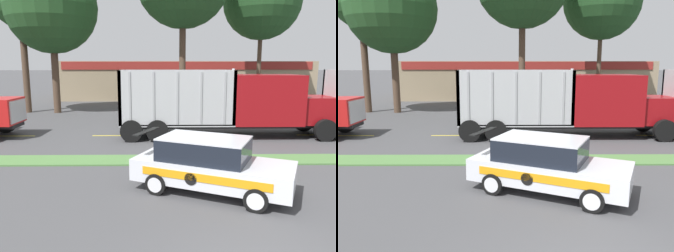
% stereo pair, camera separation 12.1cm
% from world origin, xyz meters
% --- Properties ---
extents(grass_verge, '(120.00, 1.34, 0.06)m').
position_xyz_m(grass_verge, '(0.00, 7.72, 0.03)').
color(grass_verge, '#517F42').
rests_on(grass_verge, ground_plane).
extents(centre_line_3, '(2.40, 0.14, 0.01)m').
position_xyz_m(centre_line_3, '(-9.64, 12.38, 0.00)').
color(centre_line_3, yellow).
rests_on(centre_line_3, ground_plane).
extents(centre_line_4, '(2.40, 0.14, 0.01)m').
position_xyz_m(centre_line_4, '(-4.24, 12.38, 0.00)').
color(centre_line_4, yellow).
rests_on(centre_line_4, ground_plane).
extents(centre_line_5, '(2.40, 0.14, 0.01)m').
position_xyz_m(centre_line_5, '(1.16, 12.38, 0.00)').
color(centre_line_5, yellow).
rests_on(centre_line_5, ground_plane).
extents(centre_line_6, '(2.40, 0.14, 0.01)m').
position_xyz_m(centre_line_6, '(6.56, 12.38, 0.00)').
color(centre_line_6, yellow).
rests_on(centre_line_6, ground_plane).
extents(dump_truck_lead, '(11.05, 2.82, 3.48)m').
position_xyz_m(dump_truck_lead, '(2.60, 12.18, 1.68)').
color(dump_truck_lead, black).
rests_on(dump_truck_lead, ground_plane).
extents(rally_car, '(4.82, 3.55, 1.62)m').
position_xyz_m(rally_car, '(-0.39, 4.58, 0.82)').
color(rally_car, silver).
rests_on(rally_car, ground_plane).
extents(store_building_backdrop, '(26.97, 12.10, 4.10)m').
position_xyz_m(store_building_backdrop, '(0.81, 35.38, 2.05)').
color(store_building_backdrop, '#9E896B').
rests_on(store_building_backdrop, ground_plane).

